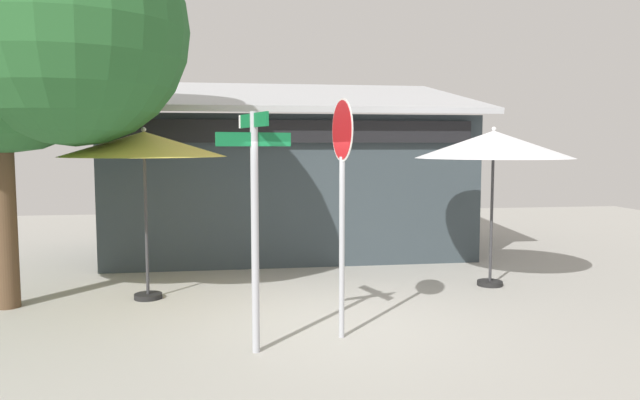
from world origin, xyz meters
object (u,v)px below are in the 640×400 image
Objects in this scene: patio_umbrella_ivory_center at (494,145)px; shade_tree at (16,12)px; street_sign_post at (255,205)px; stop_sign at (342,172)px; patio_umbrella_mustard_left at (144,145)px.

patio_umbrella_ivory_center is 0.42× the size of shade_tree.
shade_tree is (-3.30, 2.36, 2.60)m from street_sign_post.
street_sign_post is at bearing -35.61° from shade_tree.
patio_umbrella_ivory_center is at bearing 37.71° from stop_sign.
street_sign_post is 1.04× the size of patio_umbrella_mustard_left.
stop_sign is 1.09× the size of patio_umbrella_ivory_center.
patio_umbrella_ivory_center is at bearing 3.20° from shade_tree.
stop_sign is at bearing -24.15° from shade_tree.
stop_sign reaches higher than street_sign_post.
shade_tree is at bearing -176.80° from patio_umbrella_ivory_center.
shade_tree is (-1.68, -0.38, 1.91)m from patio_umbrella_mustard_left.
patio_umbrella_mustard_left is 0.99× the size of patio_umbrella_ivory_center.
patio_umbrella_ivory_center is at bearing 33.46° from street_sign_post.
stop_sign is 5.33m from shade_tree.
stop_sign is at bearing -40.78° from patio_umbrella_mustard_left.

